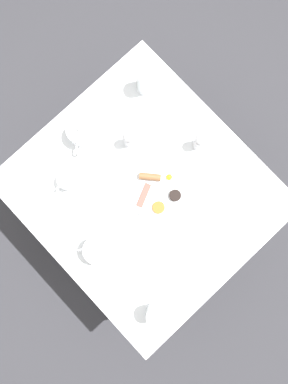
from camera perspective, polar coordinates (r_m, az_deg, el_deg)
The scene contains 13 objects.
ground_plane at distance 2.36m, azimuth 0.00°, elevation -2.07°, with size 8.00×8.00×0.00m, color #333338.
table at distance 1.69m, azimuth 0.00°, elevation -0.36°, with size 0.94×1.03×0.75m.
breakfast_plate at distance 1.61m, azimuth 2.34°, elevation 0.33°, with size 0.27×0.27×0.04m.
teapot_near at distance 1.57m, azimuth -7.01°, elevation -8.79°, with size 0.15×0.15×0.11m.
teapot_far at distance 1.64m, azimuth -9.60°, elevation 8.88°, with size 0.16×0.13×0.11m.
teacup_with_saucer_left at distance 1.62m, azimuth -11.47°, elevation 1.75°, with size 0.13×0.13×0.06m.
water_glass_tall at distance 1.67m, azimuth 0.17°, elevation 16.58°, with size 0.07×0.07×0.14m.
water_glass_short at distance 1.58m, azimuth 1.70°, elevation -18.16°, with size 0.07×0.07×0.12m.
pepper_grinder at distance 1.61m, azimuth 8.40°, elevation 7.65°, with size 0.05×0.05×0.12m.
salt_grinder at distance 1.59m, azimuth -2.41°, elevation 8.10°, with size 0.05×0.05×0.12m.
napkin_folded at distance 1.64m, azimuth 12.69°, elevation -3.93°, with size 0.22×0.21×0.01m.
fork_by_plate at distance 1.61m, azimuth -0.34°, elevation -13.10°, with size 0.04×0.16×0.00m.
knife_by_plate at distance 1.68m, azimuth 2.30°, elevation 10.51°, with size 0.09×0.22×0.00m.
Camera 1 is at (-0.12, -0.13, 2.36)m, focal length 35.00 mm.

